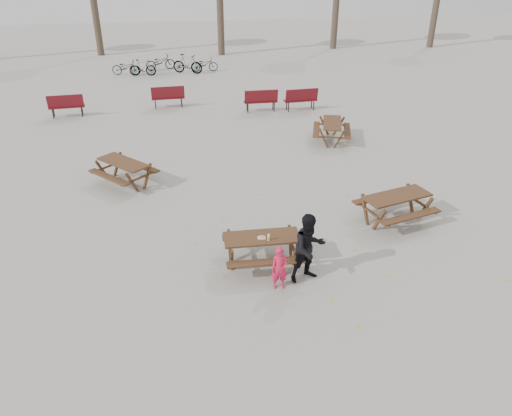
{
  "coord_description": "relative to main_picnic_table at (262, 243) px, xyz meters",
  "views": [
    {
      "loc": [
        -1.54,
        -9.86,
        6.98
      ],
      "look_at": [
        0.0,
        1.0,
        1.0
      ],
      "focal_mm": 35.0,
      "sensor_mm": 36.0,
      "label": 1
    }
  ],
  "objects": [
    {
      "name": "park_bench_row",
      "position": [
        -0.95,
        12.27,
        -0.07
      ],
      "size": [
        11.91,
        1.85,
        1.03
      ],
      "color": "maroon",
      "rests_on": "ground"
    },
    {
      "name": "child",
      "position": [
        0.25,
        -0.97,
        -0.06
      ],
      "size": [
        0.38,
        0.25,
        1.04
      ],
      "primitive_type": "imported",
      "rotation": [
        0.0,
        0.0,
        -0.01
      ],
      "color": "#DC1B43",
      "rests_on": "ground"
    },
    {
      "name": "soda_bottle",
      "position": [
        0.13,
        -0.19,
        0.26
      ],
      "size": [
        0.07,
        0.07,
        0.17
      ],
      "color": "silver",
      "rests_on": "main_picnic_table"
    },
    {
      "name": "fallen_leaves",
      "position": [
        0.5,
        2.5,
        -0.58
      ],
      "size": [
        11.0,
        11.0,
        0.01
      ],
      "primitive_type": null,
      "color": "gold",
      "rests_on": "ground"
    },
    {
      "name": "picnic_table_north",
      "position": [
        -3.65,
        5.03,
        -0.2
      ],
      "size": [
        2.27,
        2.29,
        0.77
      ],
      "primitive_type": null,
      "rotation": [
        0.0,
        0.0,
        -0.81
      ],
      "color": "#3A2615",
      "rests_on": "ground"
    },
    {
      "name": "bicycle_row",
      "position": [
        -2.63,
        19.87,
        -0.13
      ],
      "size": [
        6.09,
        2.19,
        1.08
      ],
      "color": "black",
      "rests_on": "ground"
    },
    {
      "name": "adult",
      "position": [
        0.96,
        -0.73,
        0.25
      ],
      "size": [
        0.97,
        0.85,
        1.68
      ],
      "primitive_type": "imported",
      "rotation": [
        0.0,
        0.0,
        0.3
      ],
      "color": "black",
      "rests_on": "ground"
    },
    {
      "name": "picnic_table_east",
      "position": [
        3.95,
        1.53,
        -0.18
      ],
      "size": [
        2.22,
        1.98,
        0.81
      ],
      "primitive_type": null,
      "rotation": [
        0.0,
        0.0,
        0.29
      ],
      "color": "#3A2615",
      "rests_on": "ground"
    },
    {
      "name": "bread_roll",
      "position": [
        -0.02,
        -0.09,
        0.25
      ],
      "size": [
        0.14,
        0.06,
        0.05
      ],
      "primitive_type": "ellipsoid",
      "color": "tan",
      "rests_on": "food_tray"
    },
    {
      "name": "picnic_table_far",
      "position": [
        3.91,
        7.81,
        -0.21
      ],
      "size": [
        1.83,
        2.07,
        0.76
      ],
      "primitive_type": null,
      "rotation": [
        0.0,
        0.0,
        1.3
      ],
      "color": "#3A2615",
      "rests_on": "ground"
    },
    {
      "name": "ground",
      "position": [
        0.0,
        0.0,
        -0.59
      ],
      "size": [
        80.0,
        80.0,
        0.0
      ],
      "primitive_type": "plane",
      "color": "gray",
      "rests_on": "ground"
    },
    {
      "name": "food_tray",
      "position": [
        -0.02,
        -0.09,
        0.21
      ],
      "size": [
        0.18,
        0.11,
        0.03
      ],
      "primitive_type": "cube",
      "color": "white",
      "rests_on": "main_picnic_table"
    },
    {
      "name": "main_picnic_table",
      "position": [
        0.0,
        0.0,
        0.0
      ],
      "size": [
        1.8,
        1.45,
        0.78
      ],
      "color": "#3A2615",
      "rests_on": "ground"
    }
  ]
}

